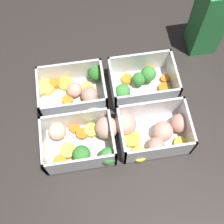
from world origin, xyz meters
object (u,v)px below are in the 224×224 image
container_near_left (85,141)px  container_far_left (79,92)px  container_near_right (152,131)px  container_far_right (141,82)px  juice_carton (209,19)px

container_near_left → container_far_left: (-0.00, 0.12, -0.00)m
container_near_left → container_near_right: bearing=-0.2°
container_near_left → container_far_right: bearing=39.8°
container_near_left → container_near_right: same height
container_far_right → juice_carton: size_ratio=0.74×
container_near_left → container_far_right: size_ratio=1.17×
container_far_left → container_near_left: bearing=-90.0°
container_near_left → container_far_right: (0.15, 0.12, 0.00)m
container_far_right → juice_carton: juice_carton is taller
container_far_left → container_far_right: (0.15, 0.00, 0.00)m
container_near_left → container_far_left: bearing=90.0°
juice_carton → container_near_left: bearing=-144.9°
container_far_right → container_near_left: bearing=-140.2°
container_near_right → container_far_right: (-0.00, 0.12, 0.00)m
container_near_left → container_far_left: same height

